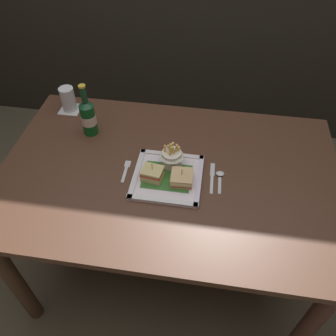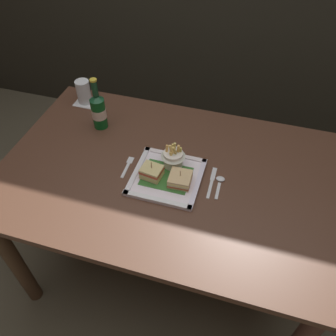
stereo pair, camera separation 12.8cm
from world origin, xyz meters
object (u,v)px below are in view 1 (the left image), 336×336
object	(u,v)px
water_glass	(68,100)
beer_bottle	(88,117)
sandwich_half_right	(182,178)
spoon	(220,176)
fork	(126,170)
dining_table	(168,190)
sandwich_half_left	(152,174)
fries_cup	(172,156)
knife	(212,177)
square_plate	(168,177)

from	to	relation	value
water_glass	beer_bottle	bearing A→B (deg)	-44.48
sandwich_half_right	spoon	distance (m)	0.16
fork	water_glass	bearing A→B (deg)	135.61
beer_bottle	dining_table	bearing A→B (deg)	-26.23
dining_table	sandwich_half_right	bearing A→B (deg)	-41.13
sandwich_half_right	spoon	xyz separation A→B (m)	(0.15, 0.05, -0.02)
fork	spoon	xyz separation A→B (m)	(0.38, 0.02, 0.00)
sandwich_half_right	fork	distance (m)	0.24
sandwich_half_left	fries_cup	size ratio (longest dim) A/B	0.78
fries_cup	knife	bearing A→B (deg)	-11.42
sandwich_half_right	water_glass	size ratio (longest dim) A/B	0.76
fries_cup	dining_table	bearing A→B (deg)	-104.14
sandwich_half_left	fork	xyz separation A→B (m)	(-0.12, 0.04, -0.03)
dining_table	fork	world-z (taller)	fork
beer_bottle	spoon	size ratio (longest dim) A/B	2.12
sandwich_half_right	beer_bottle	world-z (taller)	beer_bottle
sandwich_half_right	spoon	world-z (taller)	sandwich_half_right
square_plate	spoon	distance (m)	0.21
sandwich_half_left	spoon	distance (m)	0.27
dining_table	sandwich_half_left	distance (m)	0.17
spoon	fries_cup	bearing A→B (deg)	171.05
beer_bottle	knife	world-z (taller)	beer_bottle
square_plate	water_glass	size ratio (longest dim) A/B	2.32
beer_bottle	sandwich_half_right	bearing A→B (deg)	-28.56
square_plate	sandwich_half_left	bearing A→B (deg)	-164.36
water_glass	spoon	xyz separation A→B (m)	(0.76, -0.34, -0.05)
dining_table	sandwich_half_left	xyz separation A→B (m)	(-0.06, -0.05, 0.15)
knife	sandwich_half_right	bearing A→B (deg)	-156.54
dining_table	beer_bottle	world-z (taller)	beer_bottle
beer_bottle	water_glass	size ratio (longest dim) A/B	2.12
knife	spoon	size ratio (longest dim) A/B	1.42
dining_table	knife	size ratio (longest dim) A/B	8.35
square_plate	knife	distance (m)	0.18
sandwich_half_left	knife	xyz separation A→B (m)	(0.23, 0.05, -0.03)
square_plate	beer_bottle	bearing A→B (deg)	149.73
beer_bottle	fork	size ratio (longest dim) A/B	2.04
square_plate	knife	world-z (taller)	square_plate
beer_bottle	water_glass	bearing A→B (deg)	135.52
beer_bottle	knife	bearing A→B (deg)	-18.81
fork	sandwich_half_left	bearing A→B (deg)	-16.49
square_plate	fries_cup	size ratio (longest dim) A/B	2.39
fries_cup	water_glass	xyz separation A→B (m)	(-0.55, 0.31, -0.00)
sandwich_half_right	fries_cup	distance (m)	0.11
spoon	dining_table	bearing A→B (deg)	-179.78
square_plate	sandwich_half_right	xyz separation A→B (m)	(0.06, -0.02, 0.02)
fork	knife	bearing A→B (deg)	2.62
sandwich_half_right	fork	xyz separation A→B (m)	(-0.24, 0.04, -0.03)
fork	knife	distance (m)	0.35
knife	dining_table	bearing A→B (deg)	179.41
fork	spoon	distance (m)	0.39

